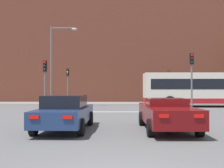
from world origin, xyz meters
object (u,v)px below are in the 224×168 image
at_px(car_roadster_right, 167,113).
at_px(street_lamp_junction, 56,57).
at_px(traffic_light_far_right, 169,81).
at_px(bus_crossing_lead, 205,89).
at_px(traffic_light_far_left, 68,80).
at_px(traffic_light_near_left, 45,77).
at_px(car_saloon_left, 65,112).
at_px(pedestrian_waiting, 210,94).
at_px(traffic_light_near_right, 192,72).

distance_m(car_roadster_right, street_lamp_junction, 16.31).
xyz_separation_m(car_roadster_right, traffic_light_far_right, (3.67, 19.35, 1.76)).
distance_m(car_roadster_right, bus_crossing_lead, 15.35).
relative_size(traffic_light_far_left, traffic_light_near_left, 1.03).
relative_size(car_saloon_left, car_roadster_right, 0.96).
bearing_deg(traffic_light_near_left, pedestrian_waiting, 35.68).
relative_size(traffic_light_far_left, street_lamp_junction, 0.52).
relative_size(traffic_light_far_left, pedestrian_waiting, 2.17).
relative_size(bus_crossing_lead, pedestrian_waiting, 6.28).
xyz_separation_m(traffic_light_far_right, pedestrian_waiting, (4.70, 0.74, -1.42)).
bearing_deg(street_lamp_junction, traffic_light_near_left, -86.51).
bearing_deg(pedestrian_waiting, traffic_light_far_left, -12.43).
relative_size(car_saloon_left, traffic_light_near_right, 1.11).
xyz_separation_m(traffic_light_far_left, traffic_light_far_right, (11.02, 0.52, -0.13)).
bearing_deg(street_lamp_junction, car_saloon_left, -76.15).
bearing_deg(car_saloon_left, traffic_light_near_left, 110.64).
height_order(bus_crossing_lead, pedestrian_waiting, bus_crossing_lead).
bearing_deg(traffic_light_far_right, street_lamp_junction, -154.30).
xyz_separation_m(car_saloon_left, traffic_light_near_right, (7.57, 9.09, 2.11)).
xyz_separation_m(car_saloon_left, pedestrian_waiting, (12.51, 20.08, 0.30)).
distance_m(car_saloon_left, traffic_light_far_left, 19.18).
bearing_deg(pedestrian_waiting, traffic_light_near_right, 48.80).
xyz_separation_m(bus_crossing_lead, traffic_light_far_left, (-13.32, 4.72, 0.95)).
relative_size(bus_crossing_lead, traffic_light_near_left, 2.98).
distance_m(car_roadster_right, traffic_light_far_left, 20.30).
height_order(traffic_light_far_left, street_lamp_junction, street_lamp_junction).
bearing_deg(pedestrian_waiting, bus_crossing_lead, 51.12).
relative_size(bus_crossing_lead, traffic_light_far_right, 3.06).
relative_size(traffic_light_near_right, street_lamp_junction, 0.58).
relative_size(traffic_light_near_right, pedestrian_waiting, 2.41).
xyz_separation_m(traffic_light_near_left, pedestrian_waiting, (15.64, 11.23, -1.48)).
distance_m(car_saloon_left, traffic_light_near_right, 12.02).
distance_m(bus_crossing_lead, traffic_light_far_right, 5.78).
distance_m(traffic_light_far_left, traffic_light_far_right, 11.03).
height_order(street_lamp_junction, pedestrian_waiting, street_lamp_junction).
distance_m(car_saloon_left, traffic_light_near_left, 9.56).
bearing_deg(pedestrian_waiting, car_saloon_left, 41.07).
distance_m(car_roadster_right, traffic_light_near_left, 11.60).
height_order(traffic_light_far_left, pedestrian_waiting, traffic_light_far_left).
bearing_deg(street_lamp_junction, traffic_light_near_right, -23.76).
relative_size(traffic_light_near_right, traffic_light_near_left, 1.14).
bearing_deg(car_roadster_right, traffic_light_far_right, 78.40).
height_order(car_roadster_right, street_lamp_junction, street_lamp_junction).
height_order(car_roadster_right, pedestrian_waiting, pedestrian_waiting).
bearing_deg(car_saloon_left, traffic_light_near_right, 51.40).
relative_size(car_saloon_left, traffic_light_far_left, 1.23).
bearing_deg(traffic_light_near_left, traffic_light_far_right, 43.80).
distance_m(car_roadster_right, traffic_light_far_right, 19.77).
xyz_separation_m(traffic_light_near_right, traffic_light_near_left, (-10.70, -0.23, -0.33)).
xyz_separation_m(car_saloon_left, traffic_light_far_left, (-3.21, 18.82, 1.85)).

